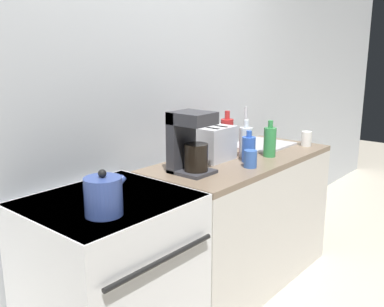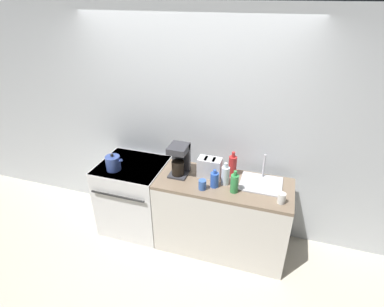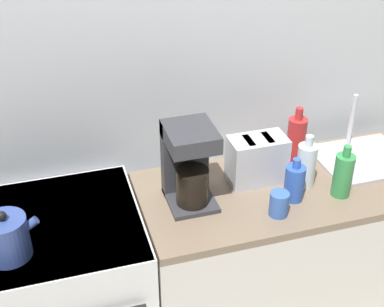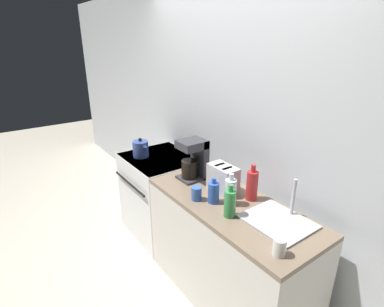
{
  "view_description": "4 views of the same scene",
  "coord_description": "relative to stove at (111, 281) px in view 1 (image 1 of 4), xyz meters",
  "views": [
    {
      "loc": [
        -1.81,
        -1.21,
        1.58
      ],
      "look_at": [
        0.03,
        0.34,
        1.0
      ],
      "focal_mm": 40.0,
      "sensor_mm": 36.0,
      "label": 1
    },
    {
      "loc": [
        0.98,
        -2.3,
        2.68
      ],
      "look_at": [
        0.14,
        0.37,
        1.15
      ],
      "focal_mm": 28.0,
      "sensor_mm": 36.0,
      "label": 2
    },
    {
      "loc": [
        -0.52,
        -1.44,
        2.26
      ],
      "look_at": [
        0.03,
        0.38,
        1.09
      ],
      "focal_mm": 50.0,
      "sensor_mm": 36.0,
      "label": 3
    },
    {
      "loc": [
        1.94,
        -1.08,
        2.06
      ],
      "look_at": [
        0.01,
        0.31,
        1.14
      ],
      "focal_mm": 28.0,
      "sensor_mm": 36.0,
      "label": 4
    }
  ],
  "objects": [
    {
      "name": "wall_back",
      "position": [
        0.6,
        0.39,
        0.84
      ],
      "size": [
        8.0,
        0.05,
        2.6
      ],
      "color": "silver",
      "rests_on": "ground_plane"
    },
    {
      "name": "stove",
      "position": [
        0.0,
        0.0,
        0.0
      ],
      "size": [
        0.76,
        0.71,
        0.89
      ],
      "color": "silver",
      "rests_on": "ground_plane"
    },
    {
      "name": "toaster",
      "position": [
        0.93,
        0.05,
        0.54
      ],
      "size": [
        0.25,
        0.14,
        0.22
      ],
      "color": "#BCBCC1",
      "rests_on": "counter_block"
    },
    {
      "name": "cup_white",
      "position": [
        1.7,
        -0.2,
        0.49
      ],
      "size": [
        0.07,
        0.07,
        0.11
      ],
      "color": "white",
      "rests_on": "counter_block"
    },
    {
      "name": "kettle",
      "position": [
        -0.14,
        -0.15,
        0.52
      ],
      "size": [
        0.21,
        0.16,
        0.2
      ],
      "color": "#33478C",
      "rests_on": "stove"
    },
    {
      "name": "bottle_red",
      "position": [
        1.16,
        0.14,
        0.56
      ],
      "size": [
        0.09,
        0.09,
        0.29
      ],
      "color": "#B72828",
      "rests_on": "counter_block"
    },
    {
      "name": "bottle_blue",
      "position": [
        1.03,
        -0.13,
        0.52
      ],
      "size": [
        0.08,
        0.08,
        0.2
      ],
      "color": "#2D56B7",
      "rests_on": "counter_block"
    },
    {
      "name": "cup_blue",
      "position": [
        0.92,
        -0.21,
        0.49
      ],
      "size": [
        0.08,
        0.08,
        0.11
      ],
      "color": "#3860B2",
      "rests_on": "counter_block"
    },
    {
      "name": "sink_tray",
      "position": [
        1.48,
        0.06,
        0.45
      ],
      "size": [
        0.43,
        0.36,
        0.28
      ],
      "color": "#B7B7BC",
      "rests_on": "counter_block"
    },
    {
      "name": "counter_block",
      "position": [
        1.11,
        -0.03,
        -0.01
      ],
      "size": [
        1.44,
        0.61,
        0.89
      ],
      "color": "silver",
      "rests_on": "ground_plane"
    },
    {
      "name": "coffee_maker",
      "position": [
        0.6,
        0.0,
        0.62
      ],
      "size": [
        0.2,
        0.23,
        0.35
      ],
      "color": "#333338",
      "rests_on": "counter_block"
    },
    {
      "name": "bottle_green",
      "position": [
        1.24,
        -0.16,
        0.54
      ],
      "size": [
        0.08,
        0.08,
        0.24
      ],
      "color": "#338C47",
      "rests_on": "counter_block"
    },
    {
      "name": "bottle_clear",
      "position": [
        1.12,
        -0.05,
        0.54
      ],
      "size": [
        0.09,
        0.09,
        0.25
      ],
      "color": "silver",
      "rests_on": "counter_block"
    }
  ]
}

